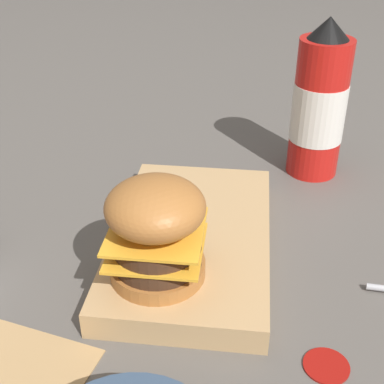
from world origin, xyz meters
name	(u,v)px	position (x,y,z in m)	size (l,w,h in m)	color
ground_plane	(122,257)	(0.00, 0.00, 0.00)	(6.00, 6.00, 0.00)	#5B5651
serving_board	(192,240)	(-0.02, 0.08, 0.01)	(0.29, 0.17, 0.03)	tan
burger	(156,230)	(0.06, 0.05, 0.08)	(0.10, 0.10, 0.11)	#AD6B33
ketchup_bottle	(319,106)	(-0.23, 0.23, 0.10)	(0.07, 0.07, 0.22)	red
ketchup_puddle	(326,365)	(0.13, 0.22, 0.00)	(0.04, 0.04, 0.00)	#9E140F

